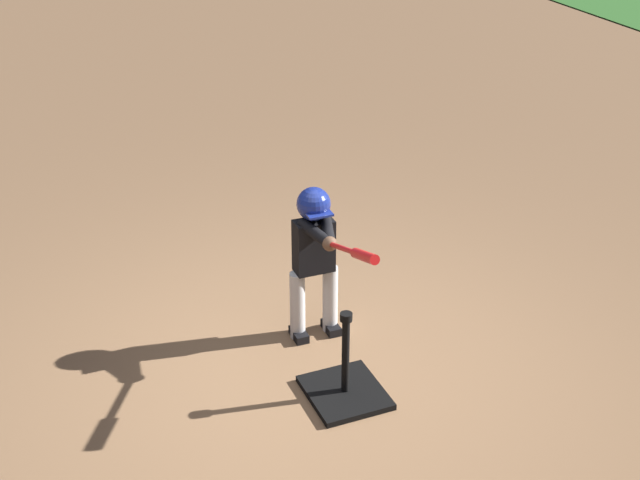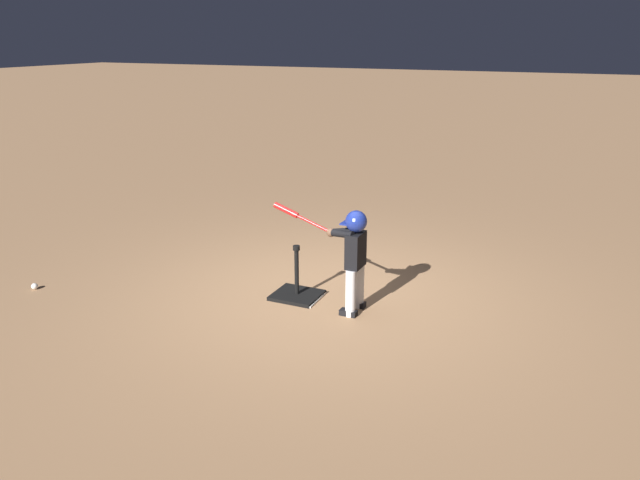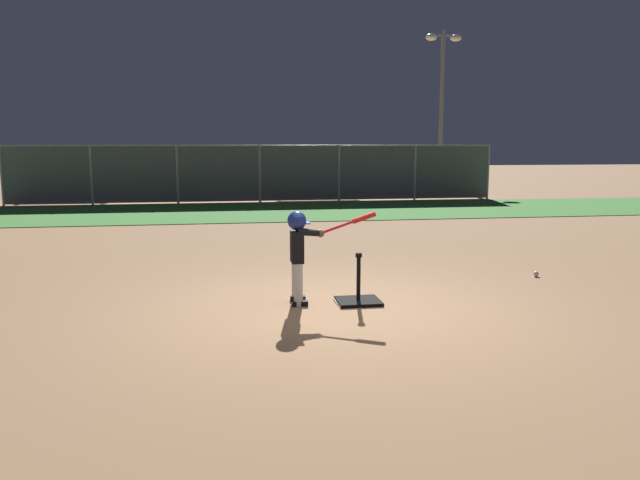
# 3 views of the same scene
# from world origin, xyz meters

# --- Properties ---
(ground_plane) EXTENTS (90.00, 90.00, 0.00)m
(ground_plane) POSITION_xyz_m (0.00, 0.00, 0.00)
(ground_plane) COLOR #99704C
(home_plate) EXTENTS (0.45, 0.45, 0.02)m
(home_plate) POSITION_xyz_m (0.24, 0.20, 0.01)
(home_plate) COLOR white
(home_plate) RESTS_ON ground_plane
(batting_tee) EXTENTS (0.51, 0.46, 0.60)m
(batting_tee) POSITION_xyz_m (0.29, 0.20, 0.06)
(batting_tee) COLOR black
(batting_tee) RESTS_ON ground_plane
(batter_child) EXTENTS (1.06, 0.35, 1.10)m
(batter_child) POSITION_xyz_m (-0.39, 0.29, 0.70)
(batter_child) COLOR silver
(batter_child) RESTS_ON ground_plane
(baseball) EXTENTS (0.07, 0.07, 0.07)m
(baseball) POSITION_xyz_m (3.13, 1.25, 0.04)
(baseball) COLOR white
(baseball) RESTS_ON ground_plane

